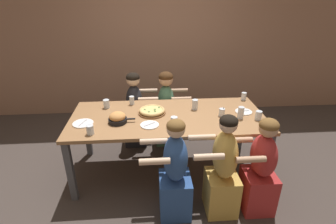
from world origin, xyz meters
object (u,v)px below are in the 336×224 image
(pizza_board_main, at_px, (152,111))
(diner_far_midleft, at_px, (135,112))
(drinking_glass_c, at_px, (132,101))
(drinking_glass_a, at_px, (244,97))
(empty_plate_c, at_px, (150,125))
(drinking_glass_b, at_px, (195,105))
(drinking_glass_e, at_px, (258,116))
(diner_near_center, at_px, (175,174))
(diner_near_right, at_px, (260,171))
(skillet_bowl, at_px, (118,118))
(empty_plate_b, at_px, (244,112))
(drinking_glass_f, at_px, (90,130))
(drinking_glass_h, at_px, (106,104))
(drinking_glass_g, at_px, (241,113))
(cocktail_glass_blue, at_px, (222,113))
(empty_plate_a, at_px, (83,123))
(diner_far_center, at_px, (166,111))
(diner_near_midright, at_px, (223,171))
(drinking_glass_d, at_px, (174,122))

(pizza_board_main, relative_size, diner_far_midleft, 0.30)
(drinking_glass_c, bearing_deg, drinking_glass_a, 1.45)
(empty_plate_c, relative_size, drinking_glass_b, 1.62)
(drinking_glass_e, xyz_separation_m, diner_near_center, (-1.03, -0.55, -0.34))
(diner_near_right, bearing_deg, pizza_board_main, 53.22)
(skillet_bowl, xyz_separation_m, empty_plate_b, (1.53, 0.16, -0.05))
(skillet_bowl, xyz_separation_m, drinking_glass_f, (-0.26, -0.25, -0.00))
(drinking_glass_h, bearing_deg, drinking_glass_e, -14.76)
(diner_far_midleft, bearing_deg, empty_plate_c, 12.46)
(drinking_glass_e, bearing_deg, empty_plate_c, -177.70)
(drinking_glass_c, distance_m, diner_near_right, 1.78)
(empty_plate_c, distance_m, drinking_glass_e, 1.27)
(skillet_bowl, bearing_deg, drinking_glass_h, 113.30)
(empty_plate_b, height_order, empty_plate_c, same)
(empty_plate_b, distance_m, diner_near_center, 1.24)
(drinking_glass_g, bearing_deg, cocktail_glass_blue, 158.02)
(diner_near_right, bearing_deg, drinking_glass_a, -8.72)
(drinking_glass_a, xyz_separation_m, diner_far_midleft, (-1.51, 0.31, -0.33))
(drinking_glass_g, relative_size, diner_near_right, 0.13)
(empty_plate_a, xyz_separation_m, diner_far_midleft, (0.54, 0.87, -0.29))
(drinking_glass_a, bearing_deg, drinking_glass_c, -178.55)
(cocktail_glass_blue, xyz_separation_m, drinking_glass_g, (0.20, -0.08, 0.03))
(empty_plate_a, height_order, drinking_glass_h, drinking_glass_h)
(drinking_glass_a, height_order, diner_near_right, diner_near_right)
(skillet_bowl, height_order, drinking_glass_b, drinking_glass_b)
(cocktail_glass_blue, relative_size, diner_far_center, 0.10)
(cocktail_glass_blue, height_order, diner_near_midright, diner_near_midright)
(pizza_board_main, bearing_deg, diner_far_center, 71.22)
(skillet_bowl, height_order, drinking_glass_g, drinking_glass_g)
(drinking_glass_f, xyz_separation_m, diner_far_center, (0.88, 1.11, -0.32))
(drinking_glass_e, bearing_deg, drinking_glass_d, -176.21)
(drinking_glass_g, distance_m, diner_near_right, 0.71)
(drinking_glass_e, relative_size, diner_far_center, 0.10)
(drinking_glass_f, bearing_deg, diner_far_center, 51.58)
(skillet_bowl, relative_size, diner_near_right, 0.28)
(pizza_board_main, xyz_separation_m, drinking_glass_c, (-0.26, 0.30, 0.02))
(drinking_glass_a, height_order, drinking_glass_e, drinking_glass_e)
(drinking_glass_a, relative_size, diner_near_right, 0.10)
(skillet_bowl, bearing_deg, drinking_glass_f, -136.98)
(cocktail_glass_blue, xyz_separation_m, diner_near_right, (0.25, -0.68, -0.35))
(drinking_glass_c, relative_size, drinking_glass_h, 1.03)
(drinking_glass_d, relative_size, diner_near_center, 0.09)
(skillet_bowl, distance_m, diner_near_center, 0.92)
(pizza_board_main, relative_size, drinking_glass_c, 3.02)
(empty_plate_a, relative_size, diner_near_midright, 0.20)
(diner_far_center, bearing_deg, empty_plate_b, 52.77)
(diner_near_center, bearing_deg, drinking_glass_e, -61.91)
(empty_plate_a, distance_m, drinking_glass_e, 2.02)
(empty_plate_c, xyz_separation_m, drinking_glass_e, (1.27, 0.05, 0.04))
(drinking_glass_f, bearing_deg, empty_plate_a, 118.38)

